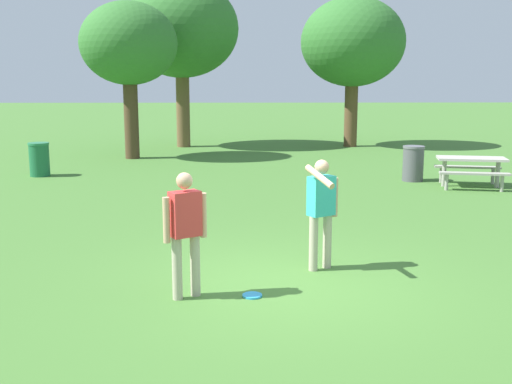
% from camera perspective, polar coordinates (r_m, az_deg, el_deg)
% --- Properties ---
extents(ground_plane, '(120.00, 120.00, 0.00)m').
position_cam_1_polar(ground_plane, '(8.73, 3.23, -8.42)').
color(ground_plane, '#447530').
extents(person_thrower, '(0.53, 0.39, 1.64)m').
position_cam_1_polar(person_thrower, '(8.03, -6.45, -3.15)').
color(person_thrower, '#B7AD93').
rests_on(person_thrower, ground).
extents(person_catcher, '(0.53, 0.83, 1.64)m').
position_cam_1_polar(person_catcher, '(9.20, 5.99, -1.26)').
color(person_catcher, '#B7AD93').
rests_on(person_catcher, ground).
extents(frisbee, '(0.26, 0.26, 0.03)m').
position_cam_1_polar(frisbee, '(8.27, -0.34, -9.40)').
color(frisbee, '#2D9EDB').
rests_on(frisbee, ground).
extents(picnic_table_near, '(1.94, 1.71, 0.77)m').
position_cam_1_polar(picnic_table_near, '(17.05, 18.99, 2.30)').
color(picnic_table_near, '#B2ADA3').
rests_on(picnic_table_near, ground).
extents(trash_can_beside_table, '(0.59, 0.59, 0.96)m').
position_cam_1_polar(trash_can_beside_table, '(18.97, -19.11, 2.83)').
color(trash_can_beside_table, '#1E663D').
rests_on(trash_can_beside_table, ground).
extents(trash_can_further_along, '(0.59, 0.59, 0.96)m').
position_cam_1_polar(trash_can_further_along, '(17.62, 14.11, 2.54)').
color(trash_can_further_along, '#515156').
rests_on(trash_can_further_along, ground).
extents(tree_tall_left, '(3.29, 3.29, 5.32)m').
position_cam_1_polar(tree_tall_left, '(22.16, -11.51, 12.98)').
color(tree_tall_left, '#4C3823').
rests_on(tree_tall_left, ground).
extents(tree_broad_center, '(4.51, 4.51, 6.59)m').
position_cam_1_polar(tree_broad_center, '(25.61, -6.81, 14.47)').
color(tree_broad_center, brown).
rests_on(tree_broad_center, ground).
extents(tree_far_right, '(4.13, 4.13, 5.92)m').
position_cam_1_polar(tree_far_right, '(25.80, 8.80, 13.27)').
color(tree_far_right, brown).
rests_on(tree_far_right, ground).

